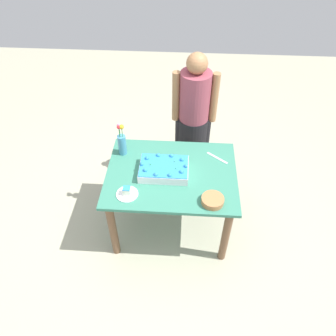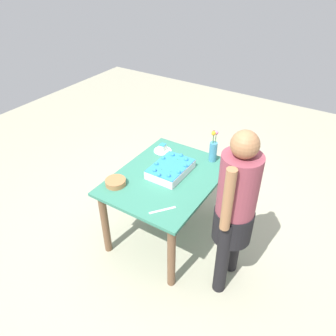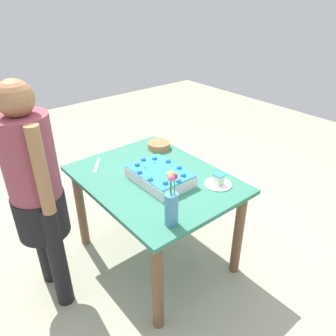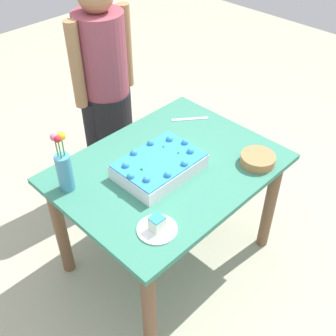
{
  "view_description": "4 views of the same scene",
  "coord_description": "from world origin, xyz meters",
  "px_view_note": "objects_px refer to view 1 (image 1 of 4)",
  "views": [
    {
      "loc": [
        0.1,
        -2.03,
        2.75
      ],
      "look_at": [
        -0.03,
        0.02,
        0.77
      ],
      "focal_mm": 35.0,
      "sensor_mm": 36.0,
      "label": 1
    },
    {
      "loc": [
        2.04,
        1.31,
        2.5
      ],
      "look_at": [
        0.0,
        0.02,
        0.83
      ],
      "focal_mm": 35.0,
      "sensor_mm": 36.0,
      "label": 2
    },
    {
      "loc": [
        -1.57,
        1.17,
        1.89
      ],
      "look_at": [
        -0.08,
        -0.06,
        0.81
      ],
      "focal_mm": 35.0,
      "sensor_mm": 36.0,
      "label": 3
    },
    {
      "loc": [
        -1.21,
        -1.19,
        2.13
      ],
      "look_at": [
        -0.03,
        -0.03,
        0.75
      ],
      "focal_mm": 45.0,
      "sensor_mm": 36.0,
      "label": 4
    }
  ],
  "objects_px": {
    "serving_plate_with_slice": "(127,193)",
    "cake_knife": "(217,158)",
    "fruit_bowl": "(213,200)",
    "sheet_cake": "(164,169)",
    "flower_vase": "(122,142)",
    "person_standing": "(194,113)"
  },
  "relations": [
    {
      "from": "fruit_bowl",
      "to": "person_standing",
      "type": "relative_size",
      "value": 0.12
    },
    {
      "from": "sheet_cake",
      "to": "serving_plate_with_slice",
      "type": "height_order",
      "value": "sheet_cake"
    },
    {
      "from": "cake_knife",
      "to": "fruit_bowl",
      "type": "distance_m",
      "value": 0.54
    },
    {
      "from": "flower_vase",
      "to": "sheet_cake",
      "type": "bearing_deg",
      "value": -30.12
    },
    {
      "from": "flower_vase",
      "to": "person_standing",
      "type": "relative_size",
      "value": 0.22
    },
    {
      "from": "sheet_cake",
      "to": "flower_vase",
      "type": "xyz_separation_m",
      "value": [
        -0.4,
        0.23,
        0.08
      ]
    },
    {
      "from": "cake_knife",
      "to": "flower_vase",
      "type": "distance_m",
      "value": 0.88
    },
    {
      "from": "serving_plate_with_slice",
      "to": "cake_knife",
      "type": "xyz_separation_m",
      "value": [
        0.76,
        0.49,
        -0.02
      ]
    },
    {
      "from": "sheet_cake",
      "to": "flower_vase",
      "type": "bearing_deg",
      "value": 149.88
    },
    {
      "from": "sheet_cake",
      "to": "person_standing",
      "type": "distance_m",
      "value": 0.78
    },
    {
      "from": "serving_plate_with_slice",
      "to": "cake_knife",
      "type": "bearing_deg",
      "value": 33.1
    },
    {
      "from": "cake_knife",
      "to": "fruit_bowl",
      "type": "bearing_deg",
      "value": 121.41
    },
    {
      "from": "person_standing",
      "to": "serving_plate_with_slice",
      "type": "bearing_deg",
      "value": -27.79
    },
    {
      "from": "person_standing",
      "to": "sheet_cake",
      "type": "bearing_deg",
      "value": -18.81
    },
    {
      "from": "cake_knife",
      "to": "flower_vase",
      "type": "height_order",
      "value": "flower_vase"
    },
    {
      "from": "serving_plate_with_slice",
      "to": "flower_vase",
      "type": "xyz_separation_m",
      "value": [
        -0.12,
        0.51,
        0.1
      ]
    },
    {
      "from": "flower_vase",
      "to": "fruit_bowl",
      "type": "relative_size",
      "value": 1.8
    },
    {
      "from": "person_standing",
      "to": "fruit_bowl",
      "type": "bearing_deg",
      "value": 8.81
    },
    {
      "from": "serving_plate_with_slice",
      "to": "cake_knife",
      "type": "relative_size",
      "value": 0.81
    },
    {
      "from": "cake_knife",
      "to": "fruit_bowl",
      "type": "xyz_separation_m",
      "value": [
        -0.06,
        -0.54,
        0.02
      ]
    },
    {
      "from": "sheet_cake",
      "to": "cake_knife",
      "type": "height_order",
      "value": "sheet_cake"
    },
    {
      "from": "fruit_bowl",
      "to": "person_standing",
      "type": "height_order",
      "value": "person_standing"
    }
  ]
}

